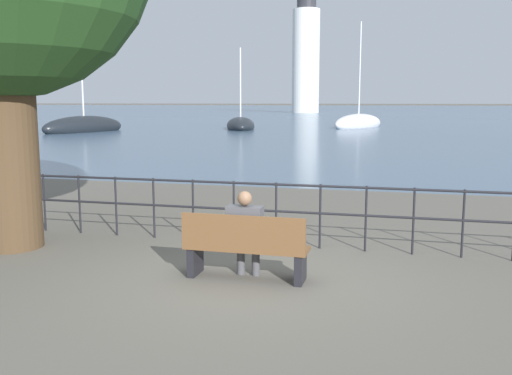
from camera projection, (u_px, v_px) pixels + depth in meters
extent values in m
plane|color=#605B51|center=(247.00, 278.00, 7.67)|extent=(1000.00, 1000.00, 0.00)
cube|color=#47607A|center=(398.00, 110.00, 158.86)|extent=(600.00, 300.00, 0.01)
cylinder|color=#4C3823|center=(7.00, 152.00, 9.08)|extent=(0.97, 0.97, 3.12)
cube|color=brown|center=(247.00, 247.00, 7.61)|extent=(1.66, 0.45, 0.05)
cube|color=brown|center=(242.00, 233.00, 7.37)|extent=(1.66, 0.04, 0.45)
cube|color=black|center=(195.00, 260.00, 7.82)|extent=(0.10, 0.41, 0.40)
cube|color=black|center=(300.00, 268.00, 7.46)|extent=(0.10, 0.41, 0.40)
cylinder|color=#4C4C51|center=(241.00, 258.00, 7.82)|extent=(0.11, 0.11, 0.45)
cylinder|color=#4C4C51|center=(256.00, 259.00, 7.76)|extent=(0.11, 0.11, 0.45)
cube|color=#4C4C51|center=(247.00, 241.00, 7.66)|extent=(0.40, 0.26, 0.14)
cube|color=#4C4C51|center=(245.00, 226.00, 7.55)|extent=(0.47, 0.24, 0.54)
sphere|color=#846047|center=(245.00, 198.00, 7.49)|extent=(0.19, 0.19, 0.19)
cylinder|color=black|center=(10.00, 201.00, 10.58)|extent=(0.04, 0.04, 1.05)
cylinder|color=black|center=(44.00, 203.00, 10.40)|extent=(0.04, 0.04, 1.05)
cylinder|color=black|center=(80.00, 204.00, 10.22)|extent=(0.04, 0.04, 1.05)
cylinder|color=black|center=(116.00, 206.00, 10.04)|extent=(0.04, 0.04, 1.05)
cylinder|color=black|center=(154.00, 208.00, 9.86)|extent=(0.04, 0.04, 1.05)
cylinder|color=black|center=(193.00, 210.00, 9.68)|extent=(0.04, 0.04, 1.05)
cylinder|color=black|center=(234.00, 212.00, 9.50)|extent=(0.04, 0.04, 1.05)
cylinder|color=black|center=(276.00, 214.00, 9.32)|extent=(0.04, 0.04, 1.05)
cylinder|color=black|center=(320.00, 217.00, 9.14)|extent=(0.04, 0.04, 1.05)
cylinder|color=black|center=(366.00, 219.00, 8.96)|extent=(0.04, 0.04, 1.05)
cylinder|color=black|center=(413.00, 221.00, 8.78)|extent=(0.04, 0.04, 1.05)
cylinder|color=black|center=(463.00, 224.00, 8.60)|extent=(0.04, 0.04, 1.05)
cylinder|color=black|center=(276.00, 184.00, 9.25)|extent=(14.47, 0.04, 0.04)
cylinder|color=black|center=(276.00, 211.00, 9.31)|extent=(14.47, 0.04, 0.04)
ellipsoid|color=black|center=(241.00, 126.00, 48.15)|extent=(4.18, 6.92, 1.46)
cylinder|color=silver|center=(240.00, 84.00, 47.63)|extent=(0.14, 0.14, 6.01)
ellipsoid|color=silver|center=(358.00, 124.00, 50.85)|extent=(4.79, 7.66, 1.77)
cylinder|color=silver|center=(360.00, 70.00, 50.15)|extent=(0.14, 0.14, 8.32)
ellipsoid|color=black|center=(84.00, 127.00, 43.83)|extent=(4.04, 8.25, 1.77)
cylinder|color=silver|center=(81.00, 49.00, 42.94)|extent=(0.14, 0.14, 10.72)
cylinder|color=white|center=(306.00, 62.00, 114.17)|extent=(5.45, 5.45, 20.34)
cylinder|color=#2D2D33|center=(307.00, 3.00, 112.45)|extent=(3.81, 3.81, 2.48)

